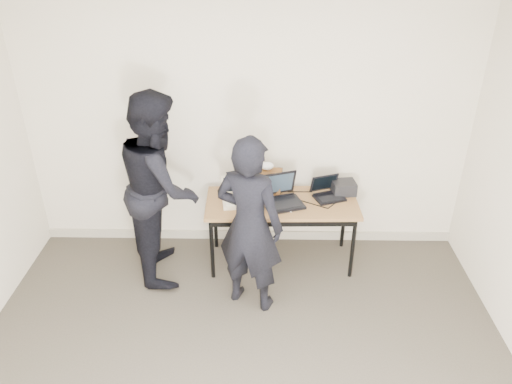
{
  "coord_description": "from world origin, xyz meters",
  "views": [
    {
      "loc": [
        0.17,
        -2.44,
        3.2
      ],
      "look_at": [
        0.1,
        1.6,
        0.95
      ],
      "focal_mm": 35.0,
      "sensor_mm": 36.0,
      "label": 1
    }
  ],
  "objects_px": {
    "laptop_right": "(327,192)",
    "equipment_box": "(344,188)",
    "person_typist": "(250,226)",
    "laptop_beige": "(238,197)",
    "person_observer": "(160,186)",
    "desk": "(282,207)",
    "laptop_center": "(281,197)",
    "leather_satchel": "(264,180)"
  },
  "relations": [
    {
      "from": "desk",
      "to": "leather_satchel",
      "type": "relative_size",
      "value": 3.95
    },
    {
      "from": "desk",
      "to": "person_observer",
      "type": "distance_m",
      "value": 1.2
    },
    {
      "from": "laptop_center",
      "to": "person_observer",
      "type": "distance_m",
      "value": 1.17
    },
    {
      "from": "equipment_box",
      "to": "laptop_right",
      "type": "bearing_deg",
      "value": -157.69
    },
    {
      "from": "laptop_right",
      "to": "person_typist",
      "type": "height_order",
      "value": "person_typist"
    },
    {
      "from": "laptop_beige",
      "to": "laptop_right",
      "type": "xyz_separation_m",
      "value": [
        0.9,
        0.11,
        -0.0
      ]
    },
    {
      "from": "leather_satchel",
      "to": "equipment_box",
      "type": "distance_m",
      "value": 0.81
    },
    {
      "from": "equipment_box",
      "to": "person_observer",
      "type": "bearing_deg",
      "value": -170.8
    },
    {
      "from": "desk",
      "to": "laptop_center",
      "type": "height_order",
      "value": "laptop_center"
    },
    {
      "from": "person_typist",
      "to": "leather_satchel",
      "type": "bearing_deg",
      "value": -75.79
    },
    {
      "from": "desk",
      "to": "leather_satchel",
      "type": "height_order",
      "value": "leather_satchel"
    },
    {
      "from": "desk",
      "to": "laptop_center",
      "type": "relative_size",
      "value": 3.23
    },
    {
      "from": "desk",
      "to": "person_typist",
      "type": "distance_m",
      "value": 0.71
    },
    {
      "from": "equipment_box",
      "to": "desk",
      "type": "bearing_deg",
      "value": -163.05
    },
    {
      "from": "person_observer",
      "to": "equipment_box",
      "type": "bearing_deg",
      "value": -90.71
    },
    {
      "from": "laptop_right",
      "to": "leather_satchel",
      "type": "bearing_deg",
      "value": 150.38
    },
    {
      "from": "equipment_box",
      "to": "person_observer",
      "type": "relative_size",
      "value": 0.12
    },
    {
      "from": "laptop_right",
      "to": "equipment_box",
      "type": "bearing_deg",
      "value": 2.07
    },
    {
      "from": "laptop_beige",
      "to": "person_typist",
      "type": "distance_m",
      "value": 0.64
    },
    {
      "from": "person_typist",
      "to": "person_observer",
      "type": "xyz_separation_m",
      "value": [
        -0.87,
        0.52,
        0.1
      ]
    },
    {
      "from": "equipment_box",
      "to": "person_typist",
      "type": "bearing_deg",
      "value": -138.98
    },
    {
      "from": "laptop_beige",
      "to": "person_observer",
      "type": "bearing_deg",
      "value": 179.75
    },
    {
      "from": "laptop_center",
      "to": "person_observer",
      "type": "xyz_separation_m",
      "value": [
        -1.16,
        -0.1,
        0.16
      ]
    },
    {
      "from": "laptop_right",
      "to": "person_observer",
      "type": "xyz_separation_m",
      "value": [
        -1.63,
        -0.22,
        0.17
      ]
    },
    {
      "from": "laptop_beige",
      "to": "leather_satchel",
      "type": "bearing_deg",
      "value": 31.97
    },
    {
      "from": "laptop_center",
      "to": "laptop_beige",
      "type": "bearing_deg",
      "value": 159.4
    },
    {
      "from": "person_typist",
      "to": "person_observer",
      "type": "relative_size",
      "value": 0.89
    },
    {
      "from": "laptop_right",
      "to": "person_observer",
      "type": "bearing_deg",
      "value": 167.51
    },
    {
      "from": "leather_satchel",
      "to": "desk",
      "type": "bearing_deg",
      "value": -42.12
    },
    {
      "from": "person_observer",
      "to": "laptop_right",
      "type": "bearing_deg",
      "value": -92.17
    },
    {
      "from": "person_observer",
      "to": "laptop_center",
      "type": "bearing_deg",
      "value": -95.07
    },
    {
      "from": "laptop_beige",
      "to": "person_observer",
      "type": "distance_m",
      "value": 0.76
    },
    {
      "from": "laptop_right",
      "to": "leather_satchel",
      "type": "xyz_separation_m",
      "value": [
        -0.64,
        0.11,
        0.08
      ]
    },
    {
      "from": "person_typist",
      "to": "person_observer",
      "type": "distance_m",
      "value": 1.01
    },
    {
      "from": "laptop_beige",
      "to": "person_observer",
      "type": "relative_size",
      "value": 0.18
    },
    {
      "from": "desk",
      "to": "laptop_beige",
      "type": "relative_size",
      "value": 4.43
    },
    {
      "from": "laptop_beige",
      "to": "person_observer",
      "type": "height_order",
      "value": "person_observer"
    },
    {
      "from": "desk",
      "to": "laptop_beige",
      "type": "distance_m",
      "value": 0.45
    },
    {
      "from": "laptop_beige",
      "to": "person_observer",
      "type": "xyz_separation_m",
      "value": [
        -0.73,
        -0.11,
        0.17
      ]
    },
    {
      "from": "laptop_center",
      "to": "person_typist",
      "type": "height_order",
      "value": "person_typist"
    },
    {
      "from": "leather_satchel",
      "to": "laptop_beige",
      "type": "bearing_deg",
      "value": -130.04
    },
    {
      "from": "desk",
      "to": "person_typist",
      "type": "xyz_separation_m",
      "value": [
        -0.3,
        -0.62,
        0.18
      ]
    }
  ]
}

